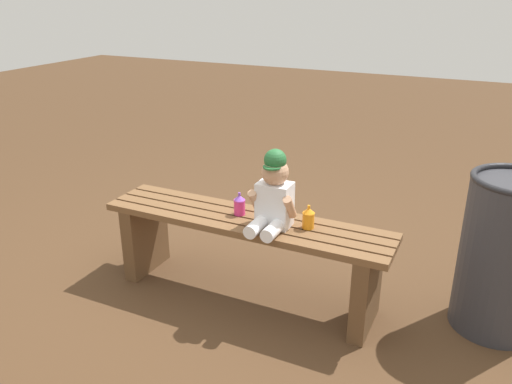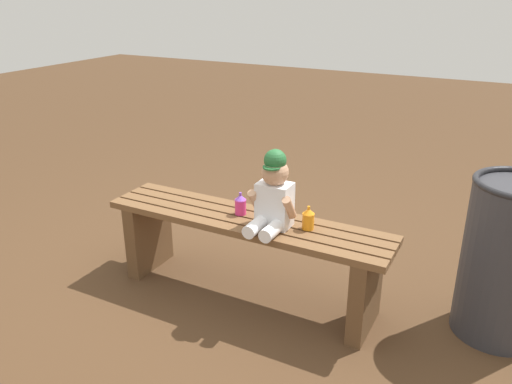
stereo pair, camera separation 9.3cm
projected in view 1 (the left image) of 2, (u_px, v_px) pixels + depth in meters
The scene contains 6 objects.
ground_plane at pixel (246, 294), 2.88m from camera, with size 16.00×16.00×0.00m, color #4C331E.
park_bench at pixel (246, 244), 2.76m from camera, with size 1.58×0.34×0.47m.
child_figure at pixel (273, 194), 2.54m from camera, with size 0.23×0.27×0.40m.
sippy_cup_left at pixel (239, 204), 2.72m from camera, with size 0.06×0.06×0.12m.
sippy_cup_right at pixel (308, 217), 2.57m from camera, with size 0.06×0.06×0.12m.
trash_bin at pixel (505, 254), 2.48m from camera, with size 0.43×0.43×0.80m.
Camera 1 is at (1.11, -2.19, 1.61)m, focal length 36.03 mm.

